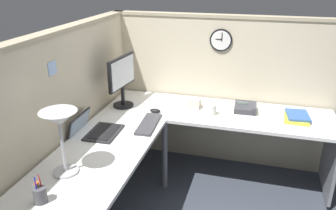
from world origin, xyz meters
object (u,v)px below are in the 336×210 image
computer_mouse (155,111)px  office_phone (246,108)px  monitor (122,78)px  book_stack (297,117)px  laptop (93,129)px  desk_lamp_dome (59,123)px  keyboard (148,124)px  pen_cup (40,195)px  tissue_box (194,103)px  wall_clock (221,40)px  coffee_mug (212,110)px

computer_mouse → office_phone: bearing=-73.6°
monitor → computer_mouse: monitor is taller
monitor → book_stack: size_ratio=1.68×
laptop → office_phone: (0.78, -1.20, 0.01)m
monitor → desk_lamp_dome: 1.20m
book_stack → computer_mouse: bearing=98.8°
laptop → keyboard: (0.25, -0.40, -0.01)m
computer_mouse → pen_cup: 1.46m
computer_mouse → pen_cup: (-1.44, 0.25, 0.04)m
keyboard → office_phone: (0.53, -0.80, 0.03)m
tissue_box → wall_clock: 0.68m
laptop → desk_lamp_dome: (-0.59, -0.10, 0.34)m
monitor → laptop: (-0.60, 0.02, -0.27)m
computer_mouse → keyboard: bearing=-174.2°
pen_cup → book_stack: (1.64, -1.53, -0.03)m
computer_mouse → coffee_mug: (0.09, -0.53, 0.03)m
laptop → book_stack: bearing=-66.1°
monitor → keyboard: 0.59m
laptop → computer_mouse: laptop is taller
keyboard → coffee_mug: bearing=-56.3°
coffee_mug → tissue_box: (0.12, 0.19, -0.00)m
desk_lamp_dome → computer_mouse: bearing=-13.6°
keyboard → tissue_box: bearing=-34.7°
desk_lamp_dome → wall_clock: 1.86m
laptop → tissue_box: bearing=-43.1°
keyboard → book_stack: 1.35m
pen_cup → wall_clock: wall_clock is taller
laptop → computer_mouse: 0.65m
desk_lamp_dome → coffee_mug: size_ratio=4.64×
pen_cup → tissue_box: bearing=-19.2°
computer_mouse → office_phone: office_phone is taller
laptop → office_phone: 1.43m
laptop → coffee_mug: laptop is taller
pen_cup → tissue_box: size_ratio=1.50×
wall_clock → book_stack: bearing=-113.7°
office_phone → tissue_box: size_ratio=1.77×
desk_lamp_dome → wall_clock: size_ratio=2.02×
computer_mouse → wall_clock: size_ratio=0.47×
coffee_mug → wall_clock: size_ratio=0.44×
keyboard → book_stack: book_stack is taller
keyboard → office_phone: size_ratio=2.03×
coffee_mug → tissue_box: size_ratio=0.80×
computer_mouse → tissue_box: bearing=-56.9°
monitor → computer_mouse: size_ratio=4.81×
book_stack → wall_clock: (0.33, 0.76, 0.59)m
keyboard → wall_clock: size_ratio=1.95×
keyboard → monitor: bearing=43.2°
laptop → book_stack: 1.81m
monitor → pen_cup: 1.53m
laptop → coffee_mug: 1.10m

